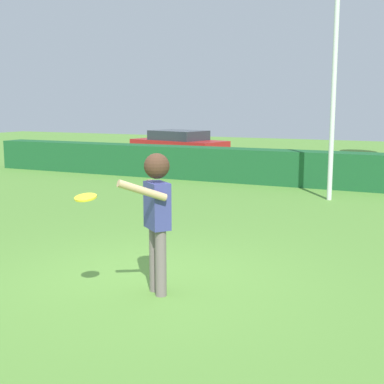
# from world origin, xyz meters

# --- Properties ---
(ground_plane) EXTENTS (60.00, 60.00, 0.00)m
(ground_plane) POSITION_xyz_m (0.00, 0.00, 0.00)
(ground_plane) COLOR #5C9339
(person) EXTENTS (0.46, 0.84, 1.78)m
(person) POSITION_xyz_m (0.33, -0.34, 1.11)
(person) COLOR slate
(person) RESTS_ON ground
(frisbee) EXTENTS (0.26, 0.26, 0.07)m
(frisbee) POSITION_xyz_m (-0.19, -1.08, 1.31)
(frisbee) COLOR yellow
(lamppost) EXTENTS (0.24, 0.24, 5.97)m
(lamppost) POSITION_xyz_m (0.94, 7.36, 3.30)
(lamppost) COLOR silver
(lamppost) RESTS_ON ground
(hedge_row) EXTENTS (22.69, 0.90, 1.02)m
(hedge_row) POSITION_xyz_m (0.00, 9.38, 0.51)
(hedge_row) COLOR #1B582C
(hedge_row) RESTS_ON ground
(parked_car_red) EXTENTS (4.49, 2.67, 1.25)m
(parked_car_red) POSITION_xyz_m (-6.81, 14.35, 0.69)
(parked_car_red) COLOR #B21E1E
(parked_car_red) RESTS_ON ground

